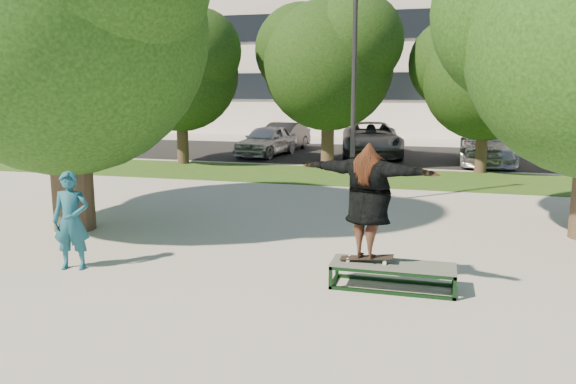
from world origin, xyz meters
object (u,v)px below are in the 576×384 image
(lamppost, at_px, (354,78))
(car_silver_a, at_px, (267,141))
(tree_left, at_px, (59,10))
(bystander, at_px, (71,221))
(grind_box, at_px, (393,276))
(car_dark, at_px, (283,137))
(car_grey, at_px, (371,139))
(car_silver_b, at_px, (487,145))

(lamppost, bearing_deg, car_silver_a, 118.89)
(tree_left, height_order, bystander, tree_left)
(grind_box, height_order, car_dark, car_dark)
(grind_box, xyz_separation_m, car_silver_a, (-6.62, 15.13, 0.48))
(lamppost, relative_size, car_silver_a, 1.57)
(car_dark, xyz_separation_m, car_grey, (4.23, -1.07, 0.08))
(tree_left, bearing_deg, car_grey, 72.12)
(bystander, distance_m, car_silver_b, 17.17)
(bystander, distance_m, car_grey, 16.75)
(tree_left, bearing_deg, bystander, -54.44)
(bystander, bearing_deg, car_grey, 64.59)
(bystander, relative_size, car_silver_a, 0.41)
(car_grey, xyz_separation_m, car_silver_b, (4.63, -1.06, -0.01))
(tree_left, relative_size, car_dark, 1.80)
(car_silver_a, height_order, car_silver_b, car_silver_b)
(grind_box, xyz_separation_m, car_silver_b, (2.40, 15.02, 0.54))
(bystander, bearing_deg, tree_left, 110.04)
(grind_box, relative_size, car_grey, 0.34)
(bystander, relative_size, car_grey, 0.31)
(lamppost, distance_m, car_grey, 10.55)
(bystander, height_order, car_silver_b, bystander)
(lamppost, xyz_separation_m, car_silver_b, (3.90, 9.18, -2.42))
(bystander, distance_m, car_dark, 17.62)
(lamppost, xyz_separation_m, car_silver_a, (-5.12, 9.28, -2.49))
(car_silver_a, bearing_deg, tree_left, -82.63)
(tree_left, distance_m, car_silver_a, 13.71)
(car_silver_a, bearing_deg, car_grey, 20.38)
(tree_left, relative_size, car_silver_a, 1.82)
(grind_box, bearing_deg, car_silver_b, 80.93)
(tree_left, height_order, car_grey, tree_left)
(lamppost, bearing_deg, grind_box, -75.60)
(lamppost, height_order, car_silver_b, lamppost)
(car_silver_a, height_order, car_grey, car_grey)
(tree_left, xyz_separation_m, car_dark, (0.33, 15.21, -3.77))
(car_silver_a, distance_m, car_dark, 2.03)
(tree_left, distance_m, lamppost, 6.70)
(car_silver_a, bearing_deg, car_dark, 93.62)
(car_grey, bearing_deg, bystander, -109.46)
(tree_left, xyz_separation_m, grind_box, (6.79, -1.94, -4.23))
(lamppost, relative_size, grind_box, 3.39)
(lamppost, distance_m, car_silver_b, 10.26)
(lamppost, bearing_deg, bystander, -119.93)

